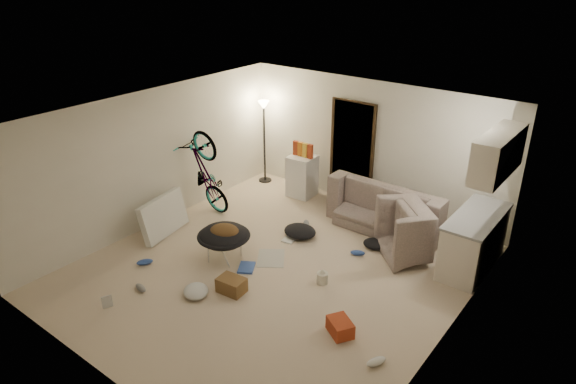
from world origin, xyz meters
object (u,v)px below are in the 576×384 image
Objects in this scene: saucer_chair at (224,240)px; juicer at (322,277)px; kitchen_counter at (473,242)px; drink_case_b at (340,327)px; floor_lamp at (264,124)px; mini_fridge at (302,176)px; tv_box at (163,216)px; drink_case_a at (232,285)px; armchair at (423,236)px; bicycle at (207,190)px; sofa at (389,209)px.

juicer is (1.65, 0.41, -0.26)m from saucer_chair.
kitchen_counter is 1.74× the size of saucer_chair.
saucer_chair is 2.53m from drink_case_b.
floor_lamp is 2.11× the size of mini_fridge.
kitchen_counter reaches higher than drink_case_b.
tv_box is 2.99× the size of drink_case_b.
tv_box is at bearing -171.94° from juicer.
saucer_chair is 0.95m from drink_case_a.
bicycle is (-3.95, -1.07, 0.12)m from armchair.
sofa is 2.55× the size of mini_fridge.
drink_case_b is (-0.79, -2.66, -0.34)m from kitchen_counter.
mini_fridge is (-2.96, 0.68, 0.09)m from armchair.
kitchen_counter reaches higher than mini_fridge.
tv_box reaches higher than drink_case_a.
sofa is 2.05× the size of tv_box.
floor_lamp is 5.07× the size of drink_case_b.
drink_case_b is (3.94, -0.38, -0.25)m from tv_box.
kitchen_counter reaches higher than saucer_chair.
bicycle is 1.09m from tv_box.
floor_lamp reaches higher than saucer_chair.
bicycle is 4.90× the size of drink_case_b.
kitchen_counter is at bearing -11.70° from mini_fridge.
armchair is 2.91× the size of drink_case_b.
bicycle is 7.03× the size of juicer.
armchair is (0.91, -0.58, 0.02)m from sofa.
bicycle is 4.37× the size of drink_case_a.
armchair reaches higher than juicer.
armchair reaches higher than saucer_chair.
floor_lamp reaches higher than tv_box.
kitchen_counter reaches higher than armchair.
bicycle is (0.10, -1.85, -0.85)m from floor_lamp.
tv_box is at bearing -176.89° from bicycle.
bicycle is at bearing 144.06° from saucer_chair.
drink_case_a is (-2.57, -2.85, -0.33)m from kitchen_counter.
drink_case_b is (0.90, -3.11, -0.22)m from sofa.
saucer_chair is at bearing -145.36° from kitchen_counter.
tv_box is 3.97m from drink_case_b.
drink_case_b is (2.48, -0.40, -0.26)m from saucer_chair.
tv_box is at bearing -179.00° from saucer_chair.
kitchen_counter is at bearing 42.59° from drink_case_a.
floor_lamp is at bearing -3.26° from sofa.
armchair is at bearing -10.95° from floor_lamp.
bicycle reaches higher than drink_case_b.
sofa is at bearing -58.38° from bicycle.
tv_box is (0.10, -2.93, -0.96)m from floor_lamp.
drink_case_b is (3.94, -1.46, -0.36)m from bicycle.
drink_case_b is at bearing 106.55° from sofa.
sofa is at bearing 69.74° from drink_case_a.
drink_case_a is at bearing -25.64° from tv_box.
kitchen_counter reaches higher than juicer.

